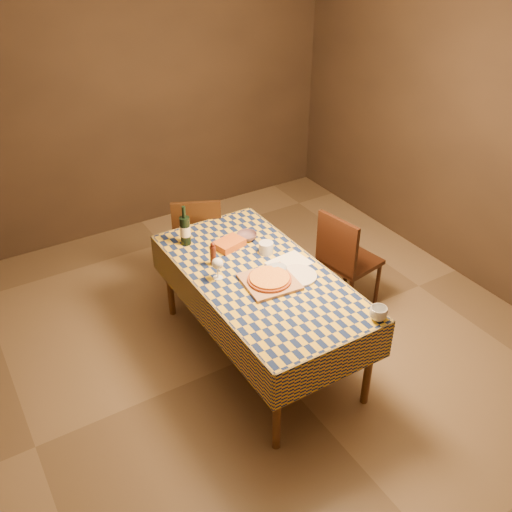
% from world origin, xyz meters
% --- Properties ---
extents(room, '(5.00, 5.10, 2.70)m').
position_xyz_m(room, '(0.00, 0.00, 1.35)').
color(room, brown).
rests_on(room, ground).
extents(dining_table, '(0.94, 1.84, 0.77)m').
position_xyz_m(dining_table, '(0.00, 0.00, 0.69)').
color(dining_table, brown).
rests_on(dining_table, ground).
extents(cutting_board, '(0.40, 0.40, 0.02)m').
position_xyz_m(cutting_board, '(0.00, -0.13, 0.78)').
color(cutting_board, '#A3714C').
rests_on(cutting_board, dining_table).
extents(pizza, '(0.36, 0.36, 0.03)m').
position_xyz_m(pizza, '(0.00, -0.13, 0.81)').
color(pizza, '#953E18').
rests_on(pizza, cutting_board).
extents(pepper_mill, '(0.06, 0.06, 0.19)m').
position_xyz_m(pepper_mill, '(-0.23, 0.29, 0.86)').
color(pepper_mill, '#451810').
rests_on(pepper_mill, dining_table).
extents(bowl, '(0.19, 0.19, 0.05)m').
position_xyz_m(bowl, '(0.17, 0.47, 0.80)').
color(bowl, '#624852').
rests_on(bowl, dining_table).
extents(wine_glass, '(0.08, 0.08, 0.17)m').
position_xyz_m(wine_glass, '(-0.28, 0.11, 0.89)').
color(wine_glass, white).
rests_on(wine_glass, dining_table).
extents(wine_bottle, '(0.10, 0.10, 0.33)m').
position_xyz_m(wine_bottle, '(-0.27, 0.66, 0.89)').
color(wine_bottle, black).
rests_on(wine_bottle, dining_table).
extents(deli_tub, '(0.11, 0.11, 0.09)m').
position_xyz_m(deli_tub, '(0.19, 0.22, 0.82)').
color(deli_tub, silver).
rests_on(deli_tub, dining_table).
extents(takeout_container, '(0.26, 0.21, 0.06)m').
position_xyz_m(takeout_container, '(-0.01, 0.44, 0.80)').
color(takeout_container, '#BF5719').
rests_on(takeout_container, dining_table).
extents(white_plate, '(0.35, 0.35, 0.02)m').
position_xyz_m(white_plate, '(0.22, -0.17, 0.78)').
color(white_plate, silver).
rests_on(white_plate, dining_table).
extents(tumbler, '(0.12, 0.12, 0.09)m').
position_xyz_m(tumbler, '(0.39, -0.84, 0.82)').
color(tumbler, silver).
rests_on(tumbler, dining_table).
extents(flour_patch, '(0.32, 0.26, 0.00)m').
position_xyz_m(flour_patch, '(0.27, 0.01, 0.77)').
color(flour_patch, white).
rests_on(flour_patch, dining_table).
extents(flour_bag, '(0.23, 0.20, 0.06)m').
position_xyz_m(flour_bag, '(0.11, -0.04, 0.80)').
color(flour_bag, '#9CB0C8').
rests_on(flour_bag, dining_table).
extents(chair_far, '(0.56, 0.56, 0.93)m').
position_xyz_m(chair_far, '(0.02, 1.08, 0.52)').
color(chair_far, black).
rests_on(chair_far, ground).
extents(chair_right, '(0.49, 0.48, 0.93)m').
position_xyz_m(chair_right, '(0.93, 0.14, 0.52)').
color(chair_right, black).
rests_on(chair_right, ground).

